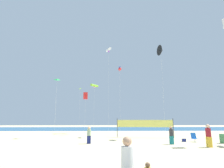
{
  "coord_description": "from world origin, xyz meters",
  "views": [
    {
      "loc": [
        -2.3,
        -15.01,
        2.21
      ],
      "look_at": [
        -1.58,
        10.1,
        7.07
      ],
      "focal_mm": 29.61,
      "sensor_mm": 36.0,
      "label": 1
    }
  ],
  "objects_px": {
    "kite_lime_tube": "(94,86)",
    "kite_black_delta": "(161,50)",
    "beach_handbag": "(184,140)",
    "kite_red_box": "(86,96)",
    "kite_white_tube": "(109,50)",
    "kite_red_inflatable": "(120,69)",
    "kite_green_diamond": "(57,80)",
    "beachgoer_maroon_shirt": "(208,135)",
    "kite_lime_diamond": "(80,90)",
    "mother_figure": "(127,164)",
    "volleyball_net": "(145,124)",
    "beachgoer_charcoal_shirt": "(171,134)",
    "folding_beach_chair": "(194,137)",
    "beachgoer_sage_shirt": "(89,134)",
    "trash_barrel": "(223,139)"
  },
  "relations": [
    {
      "from": "kite_red_box",
      "to": "volleyball_net",
      "type": "bearing_deg",
      "value": -42.96
    },
    {
      "from": "beachgoer_charcoal_shirt",
      "to": "beachgoer_maroon_shirt",
      "type": "bearing_deg",
      "value": 64.79
    },
    {
      "from": "beachgoer_sage_shirt",
      "to": "kite_red_box",
      "type": "xyz_separation_m",
      "value": [
        -2.03,
        13.89,
        5.42
      ]
    },
    {
      "from": "kite_red_inflatable",
      "to": "kite_green_diamond",
      "type": "relative_size",
      "value": 1.27
    },
    {
      "from": "volleyball_net",
      "to": "kite_lime_tube",
      "type": "xyz_separation_m",
      "value": [
        -6.89,
        5.56,
        6.01
      ]
    },
    {
      "from": "kite_white_tube",
      "to": "kite_green_diamond",
      "type": "height_order",
      "value": "kite_white_tube"
    },
    {
      "from": "kite_lime_diamond",
      "to": "kite_red_box",
      "type": "bearing_deg",
      "value": -62.09
    },
    {
      "from": "beachgoer_charcoal_shirt",
      "to": "beach_handbag",
      "type": "distance_m",
      "value": 2.84
    },
    {
      "from": "kite_green_diamond",
      "to": "folding_beach_chair",
      "type": "bearing_deg",
      "value": -16.68
    },
    {
      "from": "kite_lime_tube",
      "to": "kite_red_box",
      "type": "xyz_separation_m",
      "value": [
        -1.67,
        2.41,
        -1.36
      ]
    },
    {
      "from": "kite_red_box",
      "to": "kite_black_delta",
      "type": "relative_size",
      "value": 0.58
    },
    {
      "from": "beach_handbag",
      "to": "kite_red_box",
      "type": "relative_size",
      "value": 0.06
    },
    {
      "from": "kite_lime_tube",
      "to": "kite_lime_diamond",
      "type": "relative_size",
      "value": 0.96
    },
    {
      "from": "folding_beach_chair",
      "to": "kite_red_box",
      "type": "xyz_separation_m",
      "value": [
        -12.63,
        12.69,
        5.81
      ]
    },
    {
      "from": "beachgoer_maroon_shirt",
      "to": "kite_lime_tube",
      "type": "distance_m",
      "value": 18.74
    },
    {
      "from": "beachgoer_maroon_shirt",
      "to": "kite_green_diamond",
      "type": "relative_size",
      "value": 0.24
    },
    {
      "from": "beachgoer_maroon_shirt",
      "to": "kite_red_box",
      "type": "xyz_separation_m",
      "value": [
        -12.09,
        16.48,
        5.29
      ]
    },
    {
      "from": "beachgoer_maroon_shirt",
      "to": "kite_lime_diamond",
      "type": "bearing_deg",
      "value": 108.14
    },
    {
      "from": "kite_lime_diamond",
      "to": "mother_figure",
      "type": "bearing_deg",
      "value": -78.78
    },
    {
      "from": "kite_red_inflatable",
      "to": "kite_white_tube",
      "type": "relative_size",
      "value": 0.63
    },
    {
      "from": "kite_lime_tube",
      "to": "beach_handbag",
      "type": "bearing_deg",
      "value": -45.87
    },
    {
      "from": "volleyball_net",
      "to": "kite_black_delta",
      "type": "distance_m",
      "value": 9.88
    },
    {
      "from": "kite_red_box",
      "to": "kite_red_inflatable",
      "type": "bearing_deg",
      "value": -50.31
    },
    {
      "from": "trash_barrel",
      "to": "kite_white_tube",
      "type": "relative_size",
      "value": 0.06
    },
    {
      "from": "beach_handbag",
      "to": "kite_black_delta",
      "type": "height_order",
      "value": "kite_black_delta"
    },
    {
      "from": "volleyball_net",
      "to": "kite_black_delta",
      "type": "relative_size",
      "value": 0.59
    },
    {
      "from": "kite_lime_tube",
      "to": "beachgoer_charcoal_shirt",
      "type": "bearing_deg",
      "value": -56.75
    },
    {
      "from": "kite_red_box",
      "to": "kite_green_diamond",
      "type": "bearing_deg",
      "value": -109.5
    },
    {
      "from": "kite_lime_tube",
      "to": "kite_white_tube",
      "type": "xyz_separation_m",
      "value": [
        2.31,
        3.15,
        7.42
      ]
    },
    {
      "from": "beachgoer_charcoal_shirt",
      "to": "kite_lime_diamond",
      "type": "distance_m",
      "value": 21.52
    },
    {
      "from": "mother_figure",
      "to": "kite_green_diamond",
      "type": "bearing_deg",
      "value": 96.38
    },
    {
      "from": "beach_handbag",
      "to": "beachgoer_charcoal_shirt",
      "type": "bearing_deg",
      "value": -134.85
    },
    {
      "from": "kite_lime_diamond",
      "to": "kite_red_inflatable",
      "type": "bearing_deg",
      "value": -53.28
    },
    {
      "from": "beachgoer_charcoal_shirt",
      "to": "folding_beach_chair",
      "type": "bearing_deg",
      "value": 135.21
    },
    {
      "from": "kite_lime_tube",
      "to": "kite_black_delta",
      "type": "xyz_separation_m",
      "value": [
        9.13,
        -6.73,
        3.53
      ]
    },
    {
      "from": "kite_white_tube",
      "to": "kite_red_box",
      "type": "xyz_separation_m",
      "value": [
        -3.99,
        -0.74,
        -8.78
      ]
    },
    {
      "from": "kite_green_diamond",
      "to": "kite_red_inflatable",
      "type": "bearing_deg",
      "value": 9.45
    },
    {
      "from": "kite_white_tube",
      "to": "kite_green_diamond",
      "type": "xyz_separation_m",
      "value": [
        -6.84,
        -8.8,
        -7.68
      ]
    },
    {
      "from": "kite_white_tube",
      "to": "kite_red_box",
      "type": "relative_size",
      "value": 2.24
    },
    {
      "from": "mother_figure",
      "to": "kite_lime_tube",
      "type": "xyz_separation_m",
      "value": [
        -2.65,
        23.67,
        6.73
      ]
    },
    {
      "from": "trash_barrel",
      "to": "volleyball_net",
      "type": "height_order",
      "value": "volleyball_net"
    },
    {
      "from": "kite_black_delta",
      "to": "folding_beach_chair",
      "type": "bearing_deg",
      "value": -62.69
    },
    {
      "from": "beach_handbag",
      "to": "kite_red_inflatable",
      "type": "height_order",
      "value": "kite_red_inflatable"
    },
    {
      "from": "kite_white_tube",
      "to": "kite_green_diamond",
      "type": "bearing_deg",
      "value": -127.85
    },
    {
      "from": "kite_white_tube",
      "to": "kite_green_diamond",
      "type": "distance_m",
      "value": 13.53
    },
    {
      "from": "beachgoer_sage_shirt",
      "to": "volleyball_net",
      "type": "relative_size",
      "value": 0.23
    },
    {
      "from": "kite_red_inflatable",
      "to": "mother_figure",
      "type": "bearing_deg",
      "value": -93.56
    },
    {
      "from": "mother_figure",
      "to": "beachgoer_maroon_shirt",
      "type": "distance_m",
      "value": 12.35
    },
    {
      "from": "mother_figure",
      "to": "beachgoer_sage_shirt",
      "type": "relative_size",
      "value": 1.07
    },
    {
      "from": "folding_beach_chair",
      "to": "kite_red_inflatable",
      "type": "height_order",
      "value": "kite_red_inflatable"
    }
  ]
}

